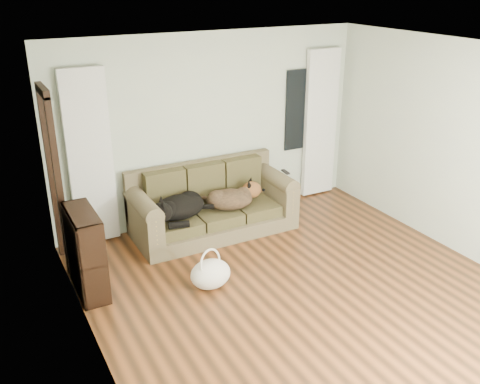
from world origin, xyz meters
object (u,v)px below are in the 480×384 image
dog_black_lab (178,209)px  sofa (213,201)px  dog_shepherd (232,198)px  bookshelf (86,251)px  tote_bag (211,275)px

dog_black_lab → sofa: bearing=-2.4°
dog_shepherd → bookshelf: size_ratio=0.68×
dog_black_lab → bookshelf: (-1.31, -0.60, 0.02)m
dog_black_lab → dog_shepherd: size_ratio=1.09×
dog_black_lab → dog_shepherd: dog_shepherd is taller
sofa → tote_bag: 1.44m
sofa → dog_black_lab: size_ratio=3.04×
dog_shepherd → tote_bag: dog_shepherd is taller
dog_shepherd → bookshelf: bookshelf is taller
sofa → dog_black_lab: 0.55m
dog_black_lab → tote_bag: (-0.09, -1.18, -0.32)m
tote_bag → bookshelf: (-1.22, 0.58, 0.34)m
sofa → dog_shepherd: bearing=-22.9°
dog_black_lab → dog_shepherd: bearing=-12.2°
sofa → dog_shepherd: sofa is taller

